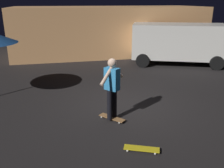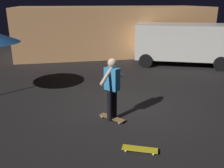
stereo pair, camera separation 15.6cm
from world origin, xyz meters
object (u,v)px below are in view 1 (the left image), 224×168
(parked_van, at_px, (178,41))
(skateboard_ridden, at_px, (112,118))
(skateboard_spare, at_px, (142,149))
(skater, at_px, (112,84))

(parked_van, height_order, skateboard_ridden, parked_van)
(parked_van, bearing_deg, skateboard_spare, -121.49)
(parked_van, distance_m, skater, 7.25)
(skater, bearing_deg, skateboard_ridden, 153.43)
(skateboard_ridden, xyz_separation_m, skateboard_spare, (0.31, -1.60, 0.00))
(parked_van, bearing_deg, skateboard_ridden, -130.26)
(parked_van, xyz_separation_m, skateboard_ridden, (-4.69, -5.53, -1.11))
(skater, bearing_deg, skateboard_spare, -78.92)
(skateboard_spare, relative_size, skater, 0.48)
(parked_van, relative_size, skateboard_spare, 6.24)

